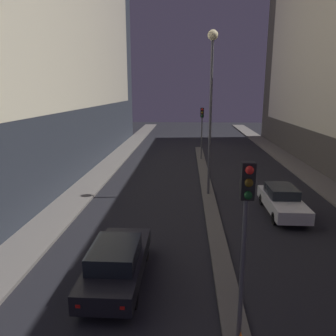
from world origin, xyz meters
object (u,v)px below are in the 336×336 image
object	(u,v)px
traffic_light_mid	(202,122)
street_lamp	(211,80)
traffic_light_near	(246,216)
car_right_lane	(282,201)
car_left_lane	(117,262)

from	to	relation	value
traffic_light_mid	street_lamp	size ratio (longest dim) A/B	0.49
traffic_light_near	car_right_lane	world-z (taller)	traffic_light_near
traffic_light_mid	car_left_lane	bearing A→B (deg)	-100.38
traffic_light_near	car_right_lane	distance (m)	10.93
traffic_light_near	street_lamp	world-z (taller)	street_lamp
traffic_light_mid	car_right_lane	world-z (taller)	traffic_light_mid
traffic_light_mid	car_right_lane	xyz separation A→B (m)	(3.82, -13.85, -2.94)
traffic_light_mid	street_lamp	distance (m)	11.43
street_lamp	traffic_light_mid	bearing A→B (deg)	90.00
street_lamp	car_right_lane	bearing A→B (deg)	-37.84
traffic_light_near	traffic_light_mid	world-z (taller)	same
traffic_light_near	car_left_lane	bearing A→B (deg)	143.95
street_lamp	car_right_lane	xyz separation A→B (m)	(3.82, -2.97, -6.43)
street_lamp	car_left_lane	size ratio (longest dim) A/B	2.05
traffic_light_mid	street_lamp	bearing A→B (deg)	-90.00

